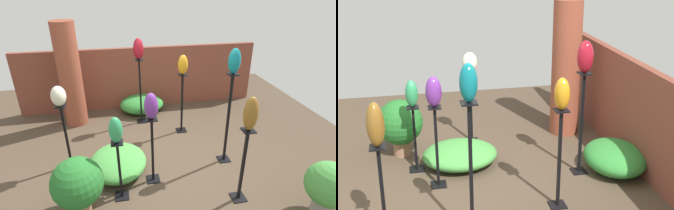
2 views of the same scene
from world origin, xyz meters
The scene contains 21 objects.
ground_plane centered at (0.00, 0.00, 0.00)m, with size 8.00×8.00×0.00m, color #4C3D2D.
brick_wall_back centered at (0.00, 2.26, 0.73)m, with size 5.60×0.12×1.46m, color brown.
brick_pillar centered at (-1.50, 1.66, 1.08)m, with size 0.46×0.46×2.17m, color brown.
pedestal_violet centered at (-0.13, -0.51, 0.50)m, with size 0.20×0.20×1.09m.
pedestal_teal centered at (1.16, -0.24, 0.73)m, with size 0.20×0.20×1.58m.
pedestal_ruby centered at (-0.10, 1.42, 0.66)m, with size 0.20×0.20×1.42m.
pedestal_ivory centered at (-1.44, 0.12, 0.51)m, with size 0.20×0.20×1.13m.
pedestal_jade centered at (-0.63, -0.77, 0.42)m, with size 0.20×0.20×0.93m.
pedestal_bronze centered at (1.02, -1.13, 0.52)m, with size 0.20×0.20×1.14m.
pedestal_amber centered at (0.66, 0.86, 0.57)m, with size 0.20×0.20×1.24m.
art_vase_violet centered at (-0.13, -0.51, 1.29)m, with size 0.20×0.20×0.39m, color #6B2D8C.
art_vase_teal centered at (1.16, -0.24, 1.77)m, with size 0.19×0.18×0.39m, color #0F727A.
art_vase_ruby centered at (-0.10, 1.42, 1.63)m, with size 0.21×0.21×0.42m, color maroon.
art_vase_ivory centered at (-1.44, 0.12, 1.28)m, with size 0.22×0.23×0.32m, color beige.
art_vase_jade centered at (-0.63, -0.77, 1.12)m, with size 0.18×0.16×0.37m, color #2D9356.
art_vase_bronze centered at (1.02, -1.13, 1.37)m, with size 0.18×0.17×0.46m, color brown.
art_vase_amber centered at (0.66, 0.86, 1.42)m, with size 0.19×0.18×0.37m, color orange.
potted_plant_front_left centered at (-1.16, -0.97, 0.50)m, with size 0.67×0.67×0.85m.
potted_plant_front_right centered at (1.99, -1.59, 0.46)m, with size 0.59×0.59×0.79m.
foliage_bed_east centered at (-0.04, 1.91, 0.20)m, with size 1.02×0.83×0.40m, color #338C38.
foliage_bed_west centered at (-0.66, -0.16, 0.16)m, with size 0.92×1.05×0.31m, color #479942.
Camera 1 is at (-0.53, -3.72, 2.84)m, focal length 28.00 mm.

